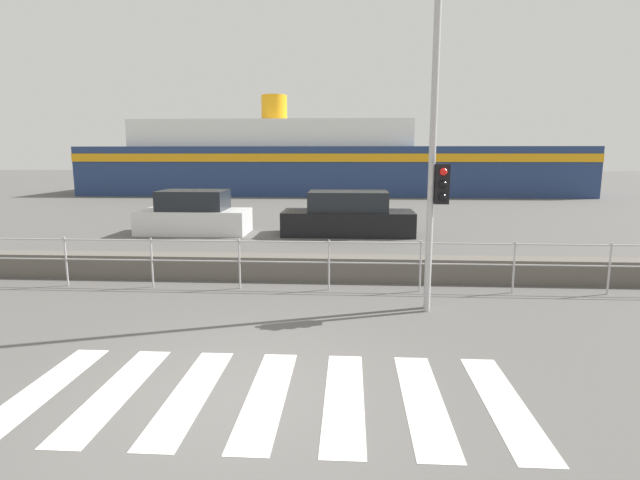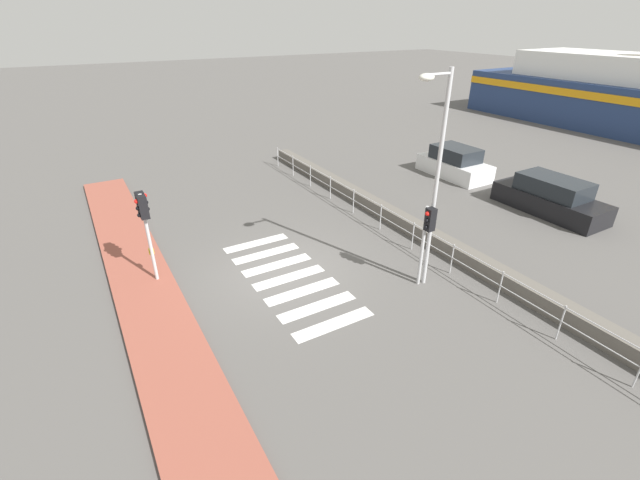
# 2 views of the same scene
# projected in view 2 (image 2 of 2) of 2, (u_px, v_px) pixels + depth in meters

# --- Properties ---
(ground_plane) EXTENTS (160.00, 160.00, 0.00)m
(ground_plane) POSITION_uv_depth(u_px,v_px,m) (284.00, 272.00, 13.93)
(ground_plane) COLOR #565451
(sidewalk_brick) EXTENTS (24.00, 1.80, 0.12)m
(sidewalk_brick) POSITION_uv_depth(u_px,v_px,m) (153.00, 309.00, 12.08)
(sidewalk_brick) COLOR #934C3D
(sidewalk_brick) RESTS_ON ground_plane
(crosswalk) EXTENTS (5.85, 2.40, 0.01)m
(crosswalk) POSITION_uv_depth(u_px,v_px,m) (289.00, 277.00, 13.62)
(crosswalk) COLOR silver
(crosswalk) RESTS_ON ground_plane
(seawall) EXTENTS (22.71, 0.55, 0.53)m
(seawall) POSITION_uv_depth(u_px,v_px,m) (413.00, 227.00, 16.27)
(seawall) COLOR #605B54
(seawall) RESTS_ON ground_plane
(harbor_fence) EXTENTS (20.48, 0.04, 1.05)m
(harbor_fence) POSITION_uv_depth(u_px,v_px,m) (396.00, 222.00, 15.67)
(harbor_fence) COLOR #B2B2B5
(harbor_fence) RESTS_ON ground_plane
(traffic_light_near) EXTENTS (0.58, 0.41, 2.94)m
(traffic_light_near) POSITION_uv_depth(u_px,v_px,m) (144.00, 215.00, 12.33)
(traffic_light_near) COLOR #B2B2B5
(traffic_light_near) RESTS_ON ground_plane
(traffic_light_far) EXTENTS (0.34, 0.32, 2.61)m
(traffic_light_far) POSITION_uv_depth(u_px,v_px,m) (427.00, 230.00, 12.34)
(traffic_light_far) COLOR #B2B2B5
(traffic_light_far) RESTS_ON ground_plane
(streetlamp) EXTENTS (0.32, 1.06, 6.29)m
(streetlamp) POSITION_uv_depth(u_px,v_px,m) (434.00, 163.00, 11.51)
(streetlamp) COLOR #B2B2B5
(streetlamp) RESTS_ON ground_plane
(parked_car_white) EXTENTS (3.81, 1.78, 1.52)m
(parked_car_white) POSITION_uv_depth(u_px,v_px,m) (454.00, 164.00, 22.10)
(parked_car_white) COLOR silver
(parked_car_white) RESTS_ON ground_plane
(parked_car_black) EXTENTS (4.51, 1.78, 1.51)m
(parked_car_black) POSITION_uv_depth(u_px,v_px,m) (550.00, 198.00, 17.94)
(parked_car_black) COLOR black
(parked_car_black) RESTS_ON ground_plane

